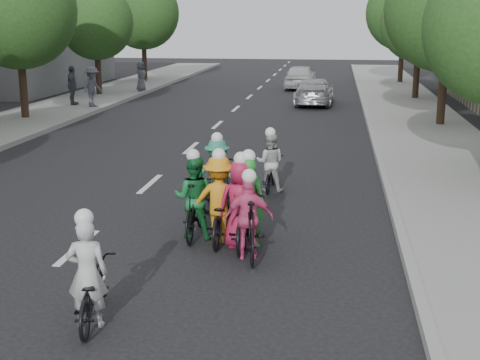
% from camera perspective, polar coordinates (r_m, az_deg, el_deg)
% --- Properties ---
extents(ground, '(120.00, 120.00, 0.00)m').
position_cam_1_polar(ground, '(12.96, -13.68, -5.62)').
color(ground, black).
rests_on(ground, ground).
extents(curb_left, '(0.18, 80.00, 0.18)m').
position_cam_1_polar(curb_left, '(24.24, -18.33, 3.20)').
color(curb_left, '#999993').
rests_on(curb_left, ground).
extents(sidewalk_right, '(4.00, 80.00, 0.15)m').
position_cam_1_polar(sidewalk_right, '(21.97, 16.66, 2.26)').
color(sidewalk_right, gray).
rests_on(sidewalk_right, ground).
extents(curb_right, '(0.18, 80.00, 0.18)m').
position_cam_1_polar(curb_right, '(21.76, 11.58, 2.50)').
color(curb_right, '#999993').
rests_on(curb_right, ground).
extents(tree_l_3, '(4.80, 4.80, 6.93)m').
position_cam_1_polar(tree_l_3, '(29.33, -18.46, 13.60)').
color(tree_l_3, black).
rests_on(tree_l_3, ground).
extents(tree_l_4, '(4.00, 4.00, 5.97)m').
position_cam_1_polar(tree_l_4, '(37.61, -12.20, 13.00)').
color(tree_l_4, black).
rests_on(tree_l_4, ground).
extents(tree_l_5, '(4.80, 4.80, 6.93)m').
position_cam_1_polar(tree_l_5, '(46.17, -8.29, 13.91)').
color(tree_l_5, black).
rests_on(tree_l_5, ground).
extents(tree_r_1, '(4.80, 4.80, 6.93)m').
position_cam_1_polar(tree_r_1, '(27.24, 17.34, 13.73)').
color(tree_r_1, black).
rests_on(tree_r_1, ground).
extents(tree_r_2, '(4.00, 4.00, 5.97)m').
position_cam_1_polar(tree_r_2, '(36.16, 15.07, 12.83)').
color(tree_r_2, black).
rests_on(tree_r_2, ground).
extents(tree_r_3, '(4.80, 4.80, 6.93)m').
position_cam_1_polar(tree_r_3, '(45.11, 13.80, 13.67)').
color(tree_r_3, black).
rests_on(tree_r_3, ground).
extents(cyclist_0, '(0.87, 1.76, 1.70)m').
position_cam_1_polar(cyclist_0, '(9.65, -12.69, -8.89)').
color(cyclist_0, black).
rests_on(cyclist_0, ground).
extents(cyclist_1, '(0.81, 1.93, 1.77)m').
position_cam_1_polar(cyclist_1, '(13.06, -3.90, -2.00)').
color(cyclist_1, black).
rests_on(cyclist_1, ground).
extents(cyclist_2, '(1.11, 1.94, 1.83)m').
position_cam_1_polar(cyclist_2, '(12.78, -1.75, -2.35)').
color(cyclist_2, black).
rests_on(cyclist_2, ground).
extents(cyclist_3, '(0.93, 1.92, 1.64)m').
position_cam_1_polar(cyclist_3, '(11.94, 0.81, -3.74)').
color(cyclist_3, black).
rests_on(cyclist_3, ground).
extents(cyclist_4, '(0.85, 1.93, 1.82)m').
position_cam_1_polar(cyclist_4, '(12.51, 0.11, -2.88)').
color(cyclist_4, black).
rests_on(cyclist_4, ground).
extents(cyclist_5, '(0.67, 1.60, 1.86)m').
position_cam_1_polar(cyclist_5, '(12.53, 0.76, -2.80)').
color(cyclist_5, black).
rests_on(cyclist_5, ground).
extents(cyclist_6, '(0.72, 1.57, 1.60)m').
position_cam_1_polar(cyclist_6, '(16.61, 2.59, 1.01)').
color(cyclist_6, black).
rests_on(cyclist_6, ground).
extents(cyclist_7, '(1.13, 1.96, 1.75)m').
position_cam_1_polar(cyclist_7, '(14.99, -1.91, 0.11)').
color(cyclist_7, black).
rests_on(cyclist_7, ground).
extents(follow_car_lead, '(1.92, 4.54, 1.31)m').
position_cam_1_polar(follow_car_lead, '(33.60, 6.35, 7.51)').
color(follow_car_lead, '#ACABB0').
rests_on(follow_car_lead, ground).
extents(follow_car_trail, '(1.87, 4.39, 1.48)m').
position_cam_1_polar(follow_car_trail, '(41.19, 5.18, 8.78)').
color(follow_car_trail, silver).
rests_on(follow_car_trail, ground).
extents(spectator_0, '(1.06, 1.36, 1.86)m').
position_cam_1_polar(spectator_0, '(32.15, -12.48, 7.77)').
color(spectator_0, '#525360').
rests_on(spectator_0, sidewalk_left).
extents(spectator_1, '(0.55, 1.13, 1.87)m').
position_cam_1_polar(spectator_1, '(33.09, -14.12, 7.84)').
color(spectator_1, '#525460').
rests_on(spectator_1, sidewalk_left).
extents(spectator_2, '(0.70, 0.91, 1.67)m').
position_cam_1_polar(spectator_2, '(38.74, -8.44, 8.75)').
color(spectator_2, '#555763').
rests_on(spectator_2, sidewalk_left).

